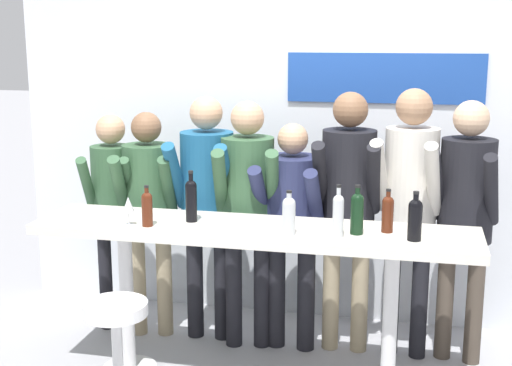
# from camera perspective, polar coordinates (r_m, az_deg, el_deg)

# --- Properties ---
(back_wall) EXTENTS (4.32, 0.12, 2.75)m
(back_wall) POSITION_cam_1_polar(r_m,az_deg,el_deg) (5.48, 2.79, 3.39)
(back_wall) COLOR silver
(back_wall) RESTS_ON ground_plane
(tasting_table) EXTENTS (2.72, 0.58, 1.04)m
(tasting_table) POSITION_cam_1_polar(r_m,az_deg,el_deg) (4.38, -0.25, -5.38)
(tasting_table) COLOR silver
(tasting_table) RESTS_ON ground_plane
(bar_stool) EXTENTS (0.37, 0.37, 0.77)m
(bar_stool) POSITION_cam_1_polar(r_m,az_deg,el_deg) (4.07, -11.04, -12.82)
(bar_stool) COLOR silver
(bar_stool) RESTS_ON ground_plane
(person_far_left) EXTENTS (0.43, 0.54, 1.62)m
(person_far_left) POSITION_cam_1_polar(r_m,az_deg,el_deg) (5.29, -11.36, -1.14)
(person_far_left) COLOR black
(person_far_left) RESTS_ON ground_plane
(person_left) EXTENTS (0.48, 0.58, 1.65)m
(person_left) POSITION_cam_1_polar(r_m,az_deg,el_deg) (5.15, -8.61, -1.35)
(person_left) COLOR gray
(person_left) RESTS_ON ground_plane
(person_center_left) EXTENTS (0.46, 0.56, 1.77)m
(person_center_left) POSITION_cam_1_polar(r_m,az_deg,el_deg) (5.03, -3.95, -0.71)
(person_center_left) COLOR black
(person_center_left) RESTS_ON ground_plane
(person_center) EXTENTS (0.49, 0.60, 1.75)m
(person_center) POSITION_cam_1_polar(r_m,az_deg,el_deg) (4.88, -0.68, -1.20)
(person_center) COLOR black
(person_center) RESTS_ON ground_plane
(person_center_right) EXTENTS (0.48, 0.55, 1.60)m
(person_center_right) POSITION_cam_1_polar(r_m,az_deg,el_deg) (4.88, 2.88, -2.46)
(person_center_right) COLOR black
(person_center_right) RESTS_ON ground_plane
(person_right) EXTENTS (0.44, 0.56, 1.82)m
(person_right) POSITION_cam_1_polar(r_m,az_deg,el_deg) (4.85, 7.37, -0.84)
(person_right) COLOR gray
(person_right) RESTS_ON ground_plane
(person_far_right) EXTENTS (0.47, 0.60, 1.85)m
(person_far_right) POSITION_cam_1_polar(r_m,az_deg,el_deg) (4.83, 12.21, -0.78)
(person_far_right) COLOR black
(person_far_right) RESTS_ON ground_plane
(person_rightmost) EXTENTS (0.49, 0.61, 1.78)m
(person_rightmost) POSITION_cam_1_polar(r_m,az_deg,el_deg) (4.85, 16.43, -1.54)
(person_rightmost) COLOR #473D33
(person_rightmost) RESTS_ON ground_plane
(wine_bottle_0) EXTENTS (0.06, 0.06, 0.31)m
(wine_bottle_0) POSITION_cam_1_polar(r_m,az_deg,el_deg) (4.11, 6.59, -2.43)
(wine_bottle_0) COLOR #B7BCC1
(wine_bottle_0) RESTS_ON tasting_table
(wine_bottle_1) EXTENTS (0.07, 0.07, 0.25)m
(wine_bottle_1) POSITION_cam_1_polar(r_m,az_deg,el_deg) (4.36, -8.71, -1.93)
(wine_bottle_1) COLOR #4C1E0F
(wine_bottle_1) RESTS_ON tasting_table
(wine_bottle_2) EXTENTS (0.08, 0.08, 0.28)m
(wine_bottle_2) POSITION_cam_1_polar(r_m,az_deg,el_deg) (4.12, 12.61, -2.71)
(wine_bottle_2) COLOR black
(wine_bottle_2) RESTS_ON tasting_table
(wine_bottle_3) EXTENTS (0.07, 0.07, 0.32)m
(wine_bottle_3) POSITION_cam_1_polar(r_m,az_deg,el_deg) (4.43, -5.21, -1.24)
(wine_bottle_3) COLOR black
(wine_bottle_3) RESTS_ON tasting_table
(wine_bottle_4) EXTENTS (0.08, 0.08, 0.29)m
(wine_bottle_4) POSITION_cam_1_polar(r_m,az_deg,el_deg) (4.18, 8.09, -2.26)
(wine_bottle_4) COLOR black
(wine_bottle_4) RESTS_ON tasting_table
(wine_bottle_5) EXTENTS (0.07, 0.07, 0.26)m
(wine_bottle_5) POSITION_cam_1_polar(r_m,az_deg,el_deg) (4.25, 10.49, -2.31)
(wine_bottle_5) COLOR #4C1E0F
(wine_bottle_5) RESTS_ON tasting_table
(wine_bottle_6) EXTENTS (0.08, 0.08, 0.26)m
(wine_bottle_6) POSITION_cam_1_polar(r_m,az_deg,el_deg) (4.14, 2.65, -2.48)
(wine_bottle_6) COLOR #B7BCC1
(wine_bottle_6) RESTS_ON tasting_table
(wine_glass_0) EXTENTS (0.07, 0.07, 0.18)m
(wine_glass_0) POSITION_cam_1_polar(r_m,az_deg,el_deg) (4.40, -10.18, -1.76)
(wine_glass_0) COLOR silver
(wine_glass_0) RESTS_ON tasting_table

